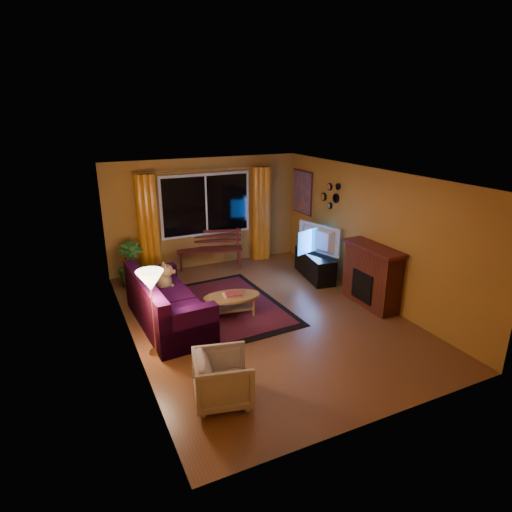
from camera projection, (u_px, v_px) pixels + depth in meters
name	position (u px, v px, depth m)	size (l,w,h in m)	color
floor	(263.00, 317.00, 7.64)	(4.50, 6.00, 0.02)	brown
ceiling	(264.00, 175.00, 6.82)	(4.50, 6.00, 0.02)	white
wall_back	(206.00, 213.00, 9.80)	(4.50, 0.02, 2.50)	#BC8031
wall_left	(127.00, 270.00, 6.32)	(0.02, 6.00, 2.50)	#BC8031
wall_right	(370.00, 234.00, 8.14)	(0.02, 6.00, 2.50)	#BC8031
window	(206.00, 205.00, 9.68)	(2.00, 0.02, 1.30)	black
curtain_rod	(205.00, 170.00, 9.38)	(0.03, 0.03, 3.20)	#BF8C3F
curtain_left	(148.00, 226.00, 9.19)	(0.36, 0.36, 2.24)	orange
curtain_right	(261.00, 214.00, 10.28)	(0.36, 0.36, 2.24)	orange
bench	(210.00, 259.00, 9.91)	(1.48, 0.43, 0.44)	#4D1815
potted_plant	(131.00, 264.00, 8.83)	(0.53, 0.53, 0.95)	#235B1E
sofa	(168.00, 300.00, 7.23)	(0.94, 2.19, 0.88)	black
dog	(163.00, 278.00, 7.60)	(0.31, 0.43, 0.47)	olive
armchair	(223.00, 376.00, 5.33)	(0.69, 0.65, 0.71)	beige
floor_lamp	(153.00, 314.00, 6.28)	(0.22, 0.22, 1.32)	#BF8C3F
rug	(231.00, 305.00, 8.05)	(1.73, 2.73, 0.02)	maroon
coffee_table	(232.00, 305.00, 7.64)	(1.02, 1.02, 0.37)	#AB7C43
tv_console	(315.00, 265.00, 9.34)	(0.43, 1.30, 0.54)	black
television	(316.00, 240.00, 9.15)	(1.10, 0.14, 0.63)	black
fireplace	(372.00, 277.00, 7.94)	(0.40, 1.20, 1.10)	maroon
mirror_cluster	(330.00, 194.00, 9.05)	(0.06, 0.60, 0.56)	black
painting	(302.00, 192.00, 10.09)	(0.04, 0.76, 0.96)	orange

